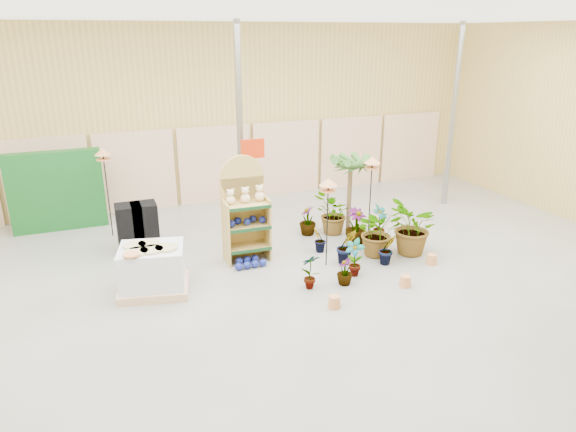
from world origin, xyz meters
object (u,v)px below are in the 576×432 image
(display_shelf, at_px, (244,213))
(pallet_stack, at_px, (153,270))
(bird_table_front, at_px, (328,185))
(potted_plant_2, at_px, (378,231))

(display_shelf, bearing_deg, pallet_stack, -154.76)
(bird_table_front, relative_size, potted_plant_2, 1.73)
(pallet_stack, bearing_deg, bird_table_front, 10.07)
(pallet_stack, bearing_deg, display_shelf, 35.36)
(potted_plant_2, bearing_deg, bird_table_front, -176.53)
(pallet_stack, distance_m, potted_plant_2, 4.40)
(bird_table_front, height_order, potted_plant_2, bird_table_front)
(display_shelf, relative_size, potted_plant_2, 2.05)
(potted_plant_2, bearing_deg, pallet_stack, 179.25)
(pallet_stack, relative_size, potted_plant_2, 1.33)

